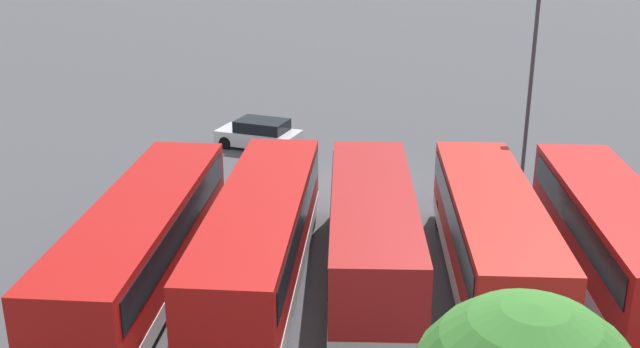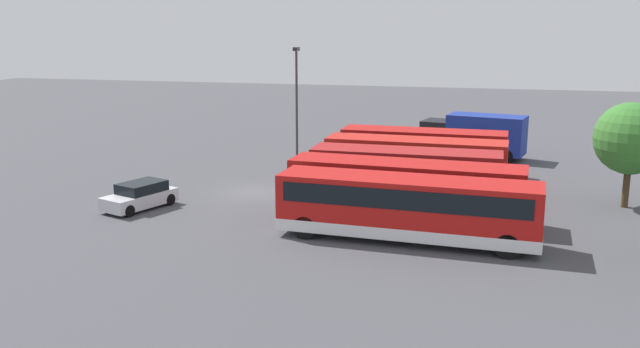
% 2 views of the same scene
% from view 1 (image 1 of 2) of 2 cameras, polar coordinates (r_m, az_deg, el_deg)
% --- Properties ---
extents(ground_plane, '(140.00, 140.00, 0.00)m').
position_cam_1_polar(ground_plane, '(32.15, 3.16, -0.67)').
color(ground_plane, '#47474C').
extents(bus_single_deck_near_end, '(2.98, 10.82, 2.95)m').
position_cam_1_polar(bus_single_deck_near_end, '(24.68, 21.52, -4.51)').
color(bus_single_deck_near_end, '#B71411').
rests_on(bus_single_deck_near_end, ground).
extents(bus_single_deck_second, '(2.98, 10.98, 2.95)m').
position_cam_1_polar(bus_single_deck_second, '(23.76, 13.03, -4.52)').
color(bus_single_deck_second, red).
rests_on(bus_single_deck_second, ground).
extents(bus_single_deck_third, '(2.73, 10.56, 2.95)m').
position_cam_1_polar(bus_single_deck_third, '(23.42, 4.01, -4.40)').
color(bus_single_deck_third, '#A51919').
rests_on(bus_single_deck_third, ground).
extents(bus_single_deck_fourth, '(3.35, 12.04, 2.95)m').
position_cam_1_polar(bus_single_deck_fourth, '(23.10, -4.57, -4.76)').
color(bus_single_deck_fourth, '#B71411').
rests_on(bus_single_deck_fourth, ground).
extents(bus_single_deck_fifth, '(3.32, 12.09, 2.95)m').
position_cam_1_polar(bus_single_deck_fifth, '(23.26, -13.45, -5.09)').
color(bus_single_deck_fifth, '#B71411').
rests_on(bus_single_deck_fifth, ground).
extents(car_hatchback_silver, '(4.42, 3.10, 1.43)m').
position_cam_1_polar(car_hatchback_silver, '(36.76, -4.65, 3.07)').
color(car_hatchback_silver, silver).
rests_on(car_hatchback_silver, ground).
extents(lamp_post_tall, '(0.70, 0.30, 8.24)m').
position_cam_1_polar(lamp_post_tall, '(31.23, 15.91, 7.19)').
color(lamp_post_tall, '#38383D').
rests_on(lamp_post_tall, ground).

